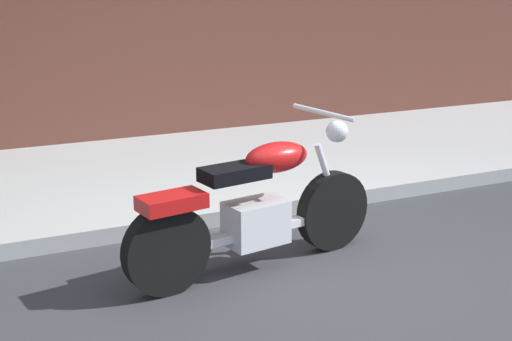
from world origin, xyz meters
TOP-DOWN VIEW (x-y plane):
  - ground_plane at (0.00, 0.00)m, footprint 60.00×60.00m
  - sidewalk at (0.00, 2.85)m, footprint 21.12×3.09m
  - motorcycle at (-0.49, 0.37)m, footprint 2.07×0.71m

SIDE VIEW (x-z plane):
  - ground_plane at x=0.00m, z-range 0.00..0.00m
  - sidewalk at x=0.00m, z-range 0.00..0.14m
  - motorcycle at x=-0.49m, z-range -0.10..1.02m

